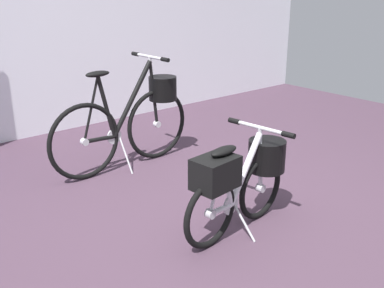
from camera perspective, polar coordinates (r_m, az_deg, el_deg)
The scene contains 3 objects.
ground_plane at distance 3.14m, azimuth 2.44°, elevation -11.03°, with size 8.39×8.39×0.00m, color #473342.
folding_bike_foreground at distance 3.04m, azimuth 6.27°, elevation -4.09°, with size 0.99×0.53×0.71m.
display_bike_left at distance 4.15m, azimuth -7.32°, elevation 3.34°, with size 1.44×0.53×1.00m.
Camera 1 is at (-1.84, -1.99, 1.60)m, focal length 42.65 mm.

